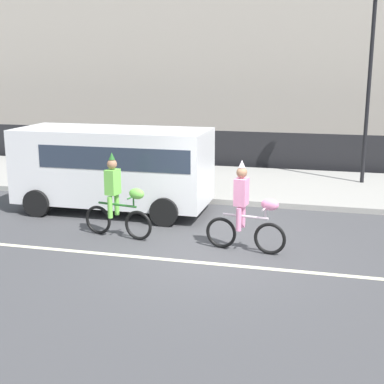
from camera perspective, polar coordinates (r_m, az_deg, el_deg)
ground_plane at (r=11.00m, az=2.05°, el=-6.69°), size 80.00×80.00×0.00m
road_centre_line at (r=10.54m, az=1.47°, el=-7.58°), size 36.00×0.14×0.01m
sidewalk_curb at (r=17.15m, az=6.69°, el=0.82°), size 60.00×5.00×0.15m
fence_line at (r=19.86m, az=7.87°, el=4.33°), size 40.00×0.08×1.40m
building_backdrop at (r=28.60m, az=3.70°, el=13.53°), size 28.00×8.00×7.75m
parade_cyclist_lime at (r=11.97m, az=-7.94°, el=-0.94°), size 1.71×0.53×1.92m
parade_cyclist_pink at (r=11.00m, az=5.81°, el=-2.15°), size 1.71×0.52×1.92m
parked_van_white at (r=14.09m, az=-8.14°, el=3.03°), size 5.00×2.22×2.18m
street_lamp_post at (r=17.46m, az=18.55°, el=13.39°), size 0.36×0.36×5.86m
pedestrian_onlooker at (r=17.55m, az=-5.88°, el=4.24°), size 0.32×0.20×1.62m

